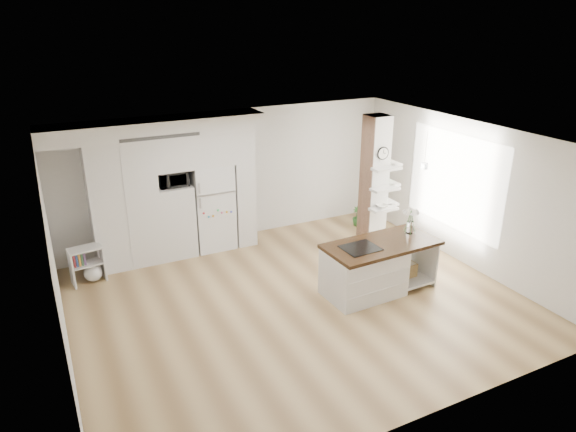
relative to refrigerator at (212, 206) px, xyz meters
name	(u,v)px	position (x,y,z in m)	size (l,w,h in m)	color
floor	(297,301)	(0.53, -2.68, -0.88)	(7.00, 6.00, 0.01)	tan
room	(298,195)	(0.53, -2.68, 0.98)	(7.04, 6.04, 2.72)	white
cabinet_wall	(163,182)	(-0.92, -0.01, 0.63)	(4.00, 0.71, 2.70)	silver
refrigerator	(212,206)	(0.00, 0.00, 0.00)	(0.78, 0.69, 1.75)	white
column	(380,185)	(2.90, -1.55, 0.48)	(0.69, 0.90, 2.70)	silver
window	(454,181)	(4.00, -2.38, 0.62)	(2.40, 2.40, 0.00)	white
pendant_light	(384,163)	(2.23, -2.53, 1.24)	(0.12, 0.12, 0.10)	white
kitchen_island	(370,268)	(1.74, -2.97, -0.42)	(1.99, 1.00, 1.45)	silver
bookshelf	(89,267)	(-2.45, -0.45, -0.58)	(0.60, 0.39, 0.66)	silver
floor_plant_a	(405,265)	(2.66, -2.77, -0.65)	(0.25, 0.20, 0.46)	#33722D
floor_plant_b	(358,216)	(3.26, -0.38, -0.66)	(0.24, 0.24, 0.44)	#33722D
microwave	(173,179)	(-0.75, -0.06, 0.69)	(0.54, 0.37, 0.30)	#2D2D2D
shelf_plant	(385,172)	(3.15, -1.38, 0.65)	(0.27, 0.23, 0.30)	#33722D
decor_bowl	(382,206)	(2.82, -1.78, 0.13)	(0.22, 0.22, 0.05)	white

